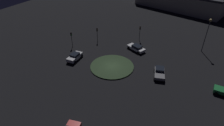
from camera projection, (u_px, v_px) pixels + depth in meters
name	position (u px, v px, depth m)	size (l,w,h in m)	color
ground_plane	(112.00, 67.00, 39.39)	(114.36, 114.36, 0.00)	black
roundabout_island	(112.00, 66.00, 39.33)	(9.27, 9.27, 0.20)	#2D4228
car_silver	(75.00, 57.00, 41.37)	(4.20, 2.15, 1.50)	silver
car_grey	(160.00, 73.00, 36.33)	(4.19, 2.87, 1.42)	slate
car_white	(136.00, 48.00, 44.97)	(3.58, 4.94, 1.42)	white
traffic_light_west	(140.00, 30.00, 48.79)	(0.37, 0.32, 3.89)	#2D2D2D
traffic_light_southwest	(97.00, 32.00, 48.25)	(0.39, 0.38, 3.73)	#2D2D2D
traffic_light_south	(71.00, 36.00, 45.62)	(0.35, 0.39, 3.86)	#2D2D2D
streetlamp_northwest	(208.00, 30.00, 41.93)	(0.58, 0.58, 8.16)	#4C4C51
store_building	(180.00, 0.00, 72.91)	(22.79, 36.06, 6.71)	#ADA893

